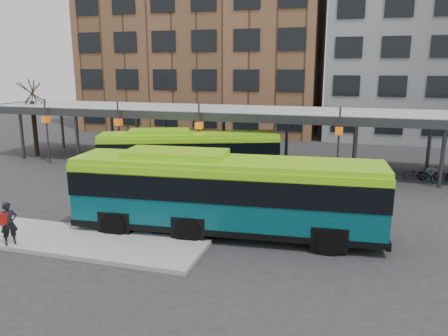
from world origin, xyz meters
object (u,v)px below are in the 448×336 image
bus_rear (189,152)px  bus_front (224,192)px  pedestrian (9,223)px  tree (35,126)px

bus_rear → bus_front: bearing=-80.8°
bus_rear → pedestrian: bus_rear is taller
bus_front → bus_rear: 10.36m
tree → bus_rear: 14.98m
bus_front → bus_rear: (-5.08, 9.02, -0.23)m
bus_front → tree: bearing=143.3°
tree → pedestrian: 20.17m
bus_front → bus_rear: size_ratio=1.14×
bus_rear → tree: bearing=147.3°
bus_front → pedestrian: size_ratio=7.61×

